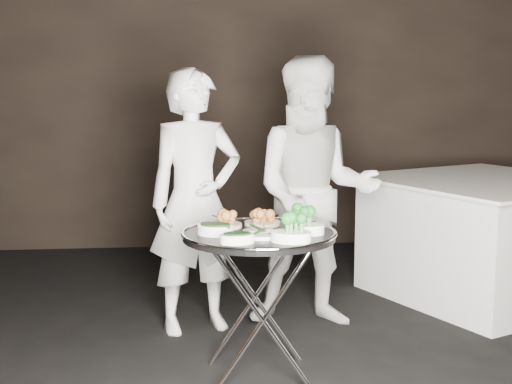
{
  "coord_description": "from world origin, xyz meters",
  "views": [
    {
      "loc": [
        -0.32,
        -3.1,
        1.5
      ],
      "look_at": [
        0.05,
        0.56,
        0.95
      ],
      "focal_mm": 50.0,
      "sensor_mm": 36.0,
      "label": 1
    }
  ],
  "objects": [
    {
      "name": "waiter_left",
      "position": [
        -0.26,
        1.18,
        0.8
      ],
      "size": [
        0.68,
        0.55,
        1.61
      ],
      "primitive_type": "imported",
      "rotation": [
        0.0,
        0.0,
        0.33
      ],
      "color": "silver",
      "rests_on": "floor"
    },
    {
      "name": "greens_bowl",
      "position": [
        0.28,
        0.52,
        0.8
      ],
      "size": [
        0.11,
        0.11,
        0.06
      ],
      "rotation": [
        0.0,
        0.0,
        -0.04
      ],
      "color": "white",
      "rests_on": "serving_tray"
    },
    {
      "name": "dining_table",
      "position": [
        1.81,
        1.69,
        0.43
      ],
      "size": [
        1.48,
        1.48,
        0.85
      ],
      "rotation": [
        0.0,
        0.0,
        0.43
      ],
      "color": "white",
      "rests_on": "floor"
    },
    {
      "name": "wall_back",
      "position": [
        0.0,
        3.52,
        1.5
      ],
      "size": [
        6.0,
        0.05,
        3.0
      ],
      "primitive_type": "cube",
      "color": "black",
      "rests_on": "floor"
    },
    {
      "name": "serving_utensils",
      "position": [
        0.06,
        0.47,
        0.81
      ],
      "size": [
        0.58,
        0.41,
        0.01
      ],
      "color": "silver",
      "rests_on": "serving_tray"
    },
    {
      "name": "potato_plate_b",
      "position": [
        0.08,
        0.6,
        0.8
      ],
      "size": [
        0.2,
        0.2,
        0.07
      ],
      "rotation": [
        0.0,
        0.0,
        0.37
      ],
      "color": "beige",
      "rests_on": "serving_tray"
    },
    {
      "name": "serving_tray",
      "position": [
        0.05,
        0.41,
        0.76
      ],
      "size": [
        0.79,
        0.79,
        0.04
      ],
      "color": "black",
      "rests_on": "tray_stand"
    },
    {
      "name": "broccoli_bowl_a",
      "position": [
        0.27,
        0.35,
        0.8
      ],
      "size": [
        0.23,
        0.19,
        0.08
      ],
      "rotation": [
        0.0,
        0.0,
        -0.32
      ],
      "color": "white",
      "rests_on": "serving_tray"
    },
    {
      "name": "tray_stand",
      "position": [
        0.05,
        0.41,
        0.42
      ],
      "size": [
        0.51,
        0.43,
        0.75
      ],
      "rotation": [
        0.0,
        0.0,
        0.02
      ],
      "color": "silver",
      "rests_on": "floor"
    },
    {
      "name": "asparagus_plate_b",
      "position": [
        0.01,
        0.27,
        0.78
      ],
      "size": [
        0.2,
        0.17,
        0.04
      ],
      "rotation": [
        0.0,
        0.0,
        -0.53
      ],
      "color": "white",
      "rests_on": "serving_tray"
    },
    {
      "name": "spinach_bowl_b",
      "position": [
        -0.08,
        0.17,
        0.8
      ],
      "size": [
        0.18,
        0.13,
        0.07
      ],
      "rotation": [
        0.0,
        0.0,
        0.16
      ],
      "color": "white",
      "rests_on": "serving_tray"
    },
    {
      "name": "potato_plate_a",
      "position": [
        -0.13,
        0.56,
        0.8
      ],
      "size": [
        0.2,
        0.2,
        0.07
      ],
      "rotation": [
        0.0,
        0.0,
        -0.27
      ],
      "color": "beige",
      "rests_on": "serving_tray"
    },
    {
      "name": "spinach_bowl_a",
      "position": [
        -0.18,
        0.36,
        0.8
      ],
      "size": [
        0.22,
        0.19,
        0.08
      ],
      "rotation": [
        0.0,
        0.0,
        -0.42
      ],
      "color": "white",
      "rests_on": "serving_tray"
    },
    {
      "name": "broccoli_bowl_b",
      "position": [
        0.17,
        0.18,
        0.8
      ],
      "size": [
        0.23,
        0.19,
        0.08
      ],
      "rotation": [
        0.0,
        0.0,
        -0.32
      ],
      "color": "white",
      "rests_on": "serving_tray"
    },
    {
      "name": "waiter_right",
      "position": [
        0.47,
        1.2,
        0.84
      ],
      "size": [
        0.9,
        0.74,
        1.68
      ],
      "primitive_type": "imported",
      "rotation": [
        0.0,
        0.0,
        -0.14
      ],
      "color": "silver",
      "rests_on": "floor"
    },
    {
      "name": "asparagus_plate_a",
      "position": [
        0.04,
        0.41,
        0.78
      ],
      "size": [
        0.18,
        0.14,
        0.03
      ],
      "rotation": [
        0.0,
        0.0,
        0.3
      ],
      "color": "white",
      "rests_on": "serving_tray"
    }
  ]
}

